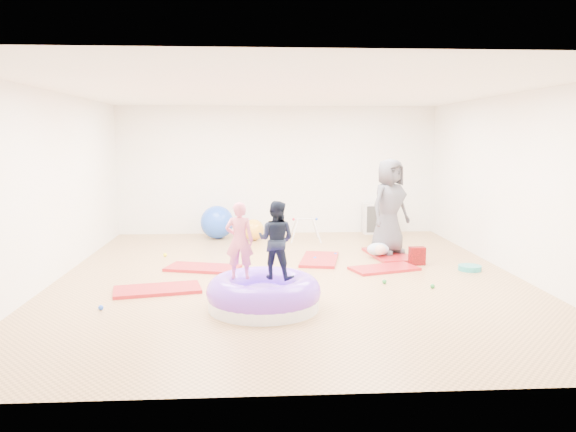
{
  "coord_description": "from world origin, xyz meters",
  "views": [
    {
      "loc": [
        -0.54,
        -8.39,
        2.12
      ],
      "look_at": [
        0.0,
        0.3,
        0.9
      ],
      "focal_mm": 35.0,
      "sensor_mm": 36.0,
      "label": 1
    }
  ],
  "objects": [
    {
      "name": "gym_mat_mid_left",
      "position": [
        -1.37,
        0.56,
        0.02
      ],
      "size": [
        1.27,
        0.87,
        0.05
      ],
      "primitive_type": "cube",
      "rotation": [
        0.0,
        0.0,
        -0.27
      ],
      "color": "red",
      "rests_on": "ground"
    },
    {
      "name": "room",
      "position": [
        0.0,
        0.0,
        1.4
      ],
      "size": [
        7.01,
        8.01,
        2.81
      ],
      "color": "tan",
      "rests_on": "ground"
    },
    {
      "name": "cube_shelf",
      "position": [
        2.23,
        3.79,
        0.34
      ],
      "size": [
        0.68,
        0.33,
        0.68
      ],
      "color": "silver",
      "rests_on": "ground"
    },
    {
      "name": "child_pink",
      "position": [
        -0.72,
        -1.49,
        0.9
      ],
      "size": [
        0.38,
        0.27,
        0.97
      ],
      "primitive_type": "imported",
      "rotation": [
        0.0,
        0.0,
        3.03
      ],
      "color": "pink",
      "rests_on": "inflatable_cushion"
    },
    {
      "name": "gym_mat_front_left",
      "position": [
        -1.89,
        -0.71,
        0.02
      ],
      "size": [
        1.28,
        0.82,
        0.05
      ],
      "primitive_type": "cube",
      "rotation": [
        0.0,
        0.0,
        0.21
      ],
      "color": "red",
      "rests_on": "ground"
    },
    {
      "name": "yellow_toy",
      "position": [
        -1.01,
        -1.48,
        0.01
      ],
      "size": [
        0.19,
        0.19,
        0.03
      ],
      "primitive_type": "cylinder",
      "color": "#FDFF0D",
      "rests_on": "ground"
    },
    {
      "name": "exercise_ball_orange",
      "position": [
        -0.54,
        3.1,
        0.22
      ],
      "size": [
        0.44,
        0.44,
        0.44
      ],
      "primitive_type": "sphere",
      "color": "gold",
      "rests_on": "ground"
    },
    {
      "name": "balance_disc",
      "position": [
        2.93,
        0.23,
        0.04
      ],
      "size": [
        0.36,
        0.36,
        0.08
      ],
      "primitive_type": "cylinder",
      "color": "teal",
      "rests_on": "ground"
    },
    {
      "name": "backpack",
      "position": [
        2.2,
        0.69,
        0.15
      ],
      "size": [
        0.26,
        0.16,
        0.3
      ],
      "primitive_type": "cube",
      "rotation": [
        0.0,
        0.0,
        0.01
      ],
      "color": "#AE080A",
      "rests_on": "ground"
    },
    {
      "name": "child_navy",
      "position": [
        -0.26,
        -1.51,
        0.9
      ],
      "size": [
        0.58,
        0.53,
        0.98
      ],
      "primitive_type": "imported",
      "rotation": [
        0.0,
        0.0,
        2.75
      ],
      "color": "black",
      "rests_on": "inflatable_cushion"
    },
    {
      "name": "gym_mat_right",
      "position": [
        1.56,
        0.34,
        0.02
      ],
      "size": [
        1.18,
        0.84,
        0.04
      ],
      "primitive_type": "cube",
      "rotation": [
        0.0,
        0.0,
        0.31
      ],
      "color": "red",
      "rests_on": "ground"
    },
    {
      "name": "ball_pit_balls",
      "position": [
        0.06,
        0.04,
        0.03
      ],
      "size": [
        4.49,
        3.2,
        0.07
      ],
      "color": "blue",
      "rests_on": "ground"
    },
    {
      "name": "adult_caregiver",
      "position": [
        1.89,
        1.44,
        0.9
      ],
      "size": [
        0.99,
        0.91,
        1.7
      ],
      "primitive_type": "imported",
      "rotation": [
        0.0,
        0.0,
        0.59
      ],
      "color": "#484850",
      "rests_on": "gym_mat_rear_right"
    },
    {
      "name": "inflatable_cushion",
      "position": [
        -0.42,
        -1.59,
        0.18
      ],
      "size": [
        1.43,
        1.43,
        0.45
      ],
      "rotation": [
        0.0,
        0.0,
        0.06
      ],
      "color": "white",
      "rests_on": "ground"
    },
    {
      "name": "gym_mat_rear_right",
      "position": [
        1.89,
        1.38,
        0.03
      ],
      "size": [
        0.76,
        1.3,
        0.05
      ],
      "primitive_type": "cube",
      "rotation": [
        0.0,
        0.0,
        1.69
      ],
      "color": "red",
      "rests_on": "ground"
    },
    {
      "name": "gym_mat_center_back",
      "position": [
        0.6,
        1.08,
        0.02
      ],
      "size": [
        0.82,
        1.28,
        0.05
      ],
      "primitive_type": "cube",
      "rotation": [
        0.0,
        0.0,
        1.37
      ],
      "color": "red",
      "rests_on": "ground"
    },
    {
      "name": "infant_play_gym",
      "position": [
        0.51,
        2.87,
        0.32
      ],
      "size": [
        0.63,
        0.6,
        0.49
      ],
      "rotation": [
        0.0,
        0.0,
        0.24
      ],
      "color": "silver",
      "rests_on": "ground"
    },
    {
      "name": "infant",
      "position": [
        1.65,
        1.18,
        0.17
      ],
      "size": [
        0.39,
        0.4,
        0.23
      ],
      "color": "#ADBDD8",
      "rests_on": "gym_mat_rear_right"
    },
    {
      "name": "exercise_ball_blue",
      "position": [
        -1.31,
        3.37,
        0.35
      ],
      "size": [
        0.7,
        0.7,
        0.7
      ],
      "primitive_type": "sphere",
      "color": "blue",
      "rests_on": "ground"
    }
  ]
}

